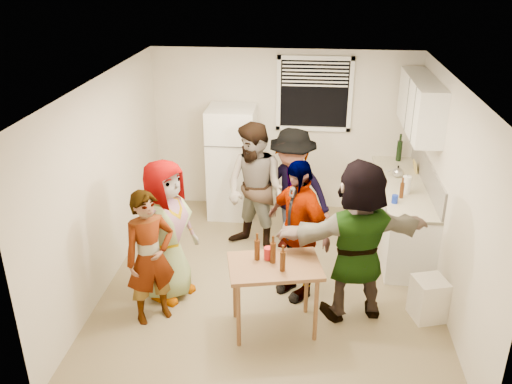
# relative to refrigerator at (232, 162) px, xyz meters

# --- Properties ---
(room) EXTENTS (4.00, 4.50, 2.50)m
(room) POSITION_rel_refrigerator_xyz_m (0.75, -1.88, -0.85)
(room) COLOR beige
(room) RESTS_ON ground
(window) EXTENTS (1.12, 0.10, 1.06)m
(window) POSITION_rel_refrigerator_xyz_m (1.20, 0.33, 1.00)
(window) COLOR white
(window) RESTS_ON room
(refrigerator) EXTENTS (0.70, 0.70, 1.70)m
(refrigerator) POSITION_rel_refrigerator_xyz_m (0.00, 0.00, 0.00)
(refrigerator) COLOR white
(refrigerator) RESTS_ON ground
(counter_lower) EXTENTS (0.60, 2.20, 0.86)m
(counter_lower) POSITION_rel_refrigerator_xyz_m (2.45, -0.73, -0.42)
(counter_lower) COLOR white
(counter_lower) RESTS_ON ground
(countertop) EXTENTS (0.64, 2.22, 0.04)m
(countertop) POSITION_rel_refrigerator_xyz_m (2.45, -0.73, 0.03)
(countertop) COLOR beige
(countertop) RESTS_ON counter_lower
(backsplash) EXTENTS (0.03, 2.20, 0.36)m
(backsplash) POSITION_rel_refrigerator_xyz_m (2.74, -0.73, 0.23)
(backsplash) COLOR #B7B1A8
(backsplash) RESTS_ON countertop
(upper_cabinets) EXTENTS (0.34, 1.60, 0.70)m
(upper_cabinets) POSITION_rel_refrigerator_xyz_m (2.58, -0.53, 1.10)
(upper_cabinets) COLOR white
(upper_cabinets) RESTS_ON room
(kettle) EXTENTS (0.22, 0.18, 0.18)m
(kettle) POSITION_rel_refrigerator_xyz_m (2.40, -0.47, 0.05)
(kettle) COLOR silver
(kettle) RESTS_ON countertop
(paper_towel) EXTENTS (0.11, 0.11, 0.24)m
(paper_towel) POSITION_rel_refrigerator_xyz_m (2.43, -1.02, 0.05)
(paper_towel) COLOR white
(paper_towel) RESTS_ON countertop
(wine_bottle) EXTENTS (0.08, 0.08, 0.31)m
(wine_bottle) POSITION_rel_refrigerator_xyz_m (2.50, 0.19, 0.05)
(wine_bottle) COLOR black
(wine_bottle) RESTS_ON countertop
(beer_bottle_counter) EXTENTS (0.05, 0.05, 0.20)m
(beer_bottle_counter) POSITION_rel_refrigerator_xyz_m (2.35, -1.18, 0.05)
(beer_bottle_counter) COLOR #47230C
(beer_bottle_counter) RESTS_ON countertop
(blue_cup) EXTENTS (0.08, 0.08, 0.11)m
(blue_cup) POSITION_rel_refrigerator_xyz_m (2.25, -1.35, 0.05)
(blue_cup) COLOR #132DB2
(blue_cup) RESTS_ON countertop
(picture_frame) EXTENTS (0.02, 0.19, 0.16)m
(picture_frame) POSITION_rel_refrigerator_xyz_m (2.67, -0.25, 0.13)
(picture_frame) COLOR #D2B352
(picture_frame) RESTS_ON countertop
(trash_bin) EXTENTS (0.42, 0.42, 0.49)m
(trash_bin) POSITION_rel_refrigerator_xyz_m (2.54, -2.44, -0.60)
(trash_bin) COLOR white
(trash_bin) RESTS_ON ground
(serving_table) EXTENTS (1.07, 0.82, 0.81)m
(serving_table) POSITION_rel_refrigerator_xyz_m (0.84, -2.80, -0.85)
(serving_table) COLOR brown
(serving_table) RESTS_ON ground
(beer_bottle_table) EXTENTS (0.06, 0.06, 0.22)m
(beer_bottle_table) POSITION_rel_refrigerator_xyz_m (0.93, -2.91, -0.04)
(beer_bottle_table) COLOR #47230C
(beer_bottle_table) RESTS_ON serving_table
(red_cup) EXTENTS (0.10, 0.10, 0.13)m
(red_cup) POSITION_rel_refrigerator_xyz_m (0.77, -2.69, -0.04)
(red_cup) COLOR #A81C1B
(red_cup) RESTS_ON serving_table
(guest_grey) EXTENTS (1.91, 1.55, 0.54)m
(guest_grey) POSITION_rel_refrigerator_xyz_m (-0.44, -2.28, -0.85)
(guest_grey) COLOR gray
(guest_grey) RESTS_ON ground
(guest_stripe) EXTENTS (1.38, 1.57, 0.37)m
(guest_stripe) POSITION_rel_refrigerator_xyz_m (-0.50, -2.74, -0.85)
(guest_stripe) COLOR #141933
(guest_stripe) RESTS_ON ground
(guest_back_left) EXTENTS (1.69, 1.99, 0.68)m
(guest_back_left) POSITION_rel_refrigerator_xyz_m (0.47, -1.11, -0.85)
(guest_back_left) COLOR brown
(guest_back_left) RESTS_ON ground
(guest_back_right) EXTENTS (1.63, 2.00, 0.64)m
(guest_back_right) POSITION_rel_refrigerator_xyz_m (0.95, -1.00, -0.85)
(guest_back_right) COLOR #414146
(guest_back_right) RESTS_ON ground
(guest_black) EXTENTS (1.94, 1.90, 0.42)m
(guest_black) POSITION_rel_refrigerator_xyz_m (1.06, -2.09, -0.85)
(guest_black) COLOR black
(guest_black) RESTS_ON ground
(guest_orange) EXTENTS (2.16, 2.25, 0.55)m
(guest_orange) POSITION_rel_refrigerator_xyz_m (1.71, -2.44, -0.85)
(guest_orange) COLOR #E36F44
(guest_orange) RESTS_ON ground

